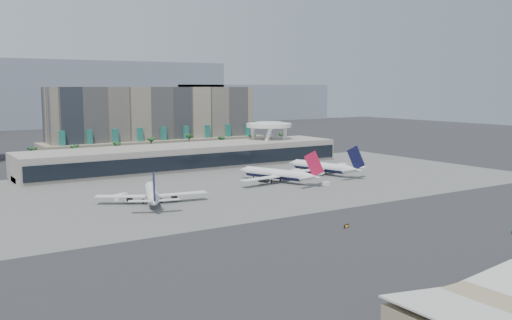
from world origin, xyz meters
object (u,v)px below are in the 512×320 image
service_vehicle_b (326,184)px  airliner_right (323,167)px  airliner_left (152,194)px  service_vehicle_a (121,197)px  taxiway_sign (346,226)px  airliner_centre (277,174)px

service_vehicle_b → airliner_right: bearing=40.4°
airliner_left → service_vehicle_a: bearing=140.9°
service_vehicle_b → taxiway_sign: size_ratio=1.35×
airliner_left → airliner_centre: (64.29, 12.90, 0.27)m
taxiway_sign → service_vehicle_a: bearing=101.5°
airliner_centre → service_vehicle_a: 71.56m
airliner_centre → taxiway_sign: size_ratio=18.33×
service_vehicle_a → airliner_centre: bearing=-23.3°
airliner_left → airliner_right: airliner_right is taller
airliner_left → service_vehicle_a: size_ratio=8.12×
airliner_left → taxiway_sign: airliner_left is taller
airliner_right → taxiway_sign: airliner_right is taller
airliner_centre → service_vehicle_b: bearing=-74.2°
airliner_right → service_vehicle_b: (-18.21, -24.15, -3.10)m
airliner_centre → service_vehicle_a: size_ratio=8.69×
service_vehicle_a → airliner_left: bearing=-83.1°
service_vehicle_b → taxiway_sign: service_vehicle_b is taller
airliner_centre → service_vehicle_a: (-71.50, -0.85, -2.68)m
service_vehicle_b → airliner_centre: bearing=113.7°
airliner_left → service_vehicle_b: 77.43m
service_vehicle_a → service_vehicle_b: 86.10m
airliner_left → airliner_right: size_ratio=0.90×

